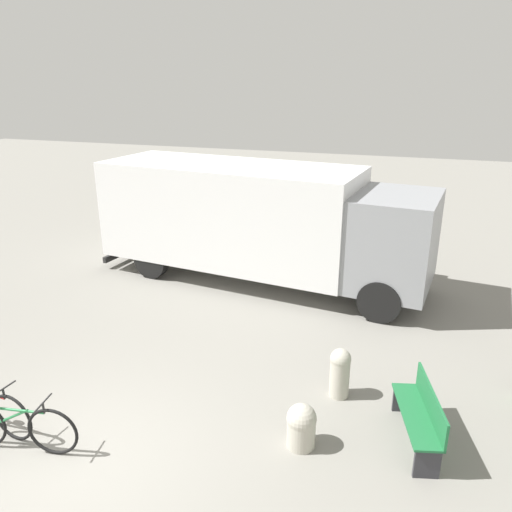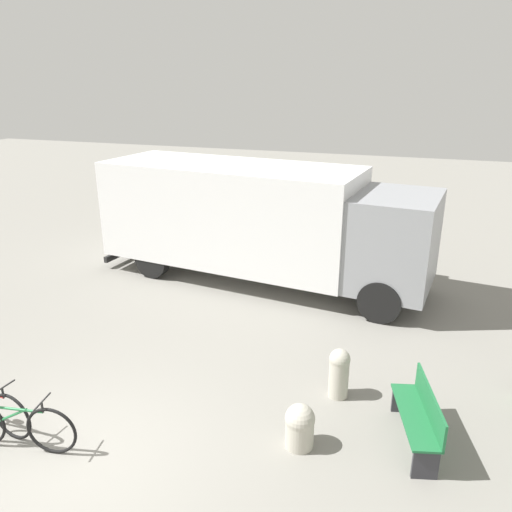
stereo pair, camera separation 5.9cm
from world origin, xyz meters
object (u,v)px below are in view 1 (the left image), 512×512
park_bench (421,414)px  delivery_truck (257,218)px  bicycle_middle (17,426)px  bollard_far_bench (340,371)px  bollard_near_bench (301,425)px

park_bench → delivery_truck: bearing=24.1°
bicycle_middle → park_bench: bearing=10.6°
bollard_far_bench → bicycle_middle: bearing=-146.3°
delivery_truck → bollard_near_bench: (2.55, -5.74, -1.29)m
bicycle_middle → bollard_far_bench: bollard_far_bench is taller
delivery_truck → bollard_near_bench: bearing=-59.4°
delivery_truck → park_bench: delivery_truck is taller
bollard_near_bench → bollard_far_bench: bollard_far_bench is taller
delivery_truck → bicycle_middle: 7.28m
bollard_near_bench → bollard_far_bench: bearing=77.1°
delivery_truck → bollard_far_bench: delivery_truck is taller
bicycle_middle → bollard_far_bench: size_ratio=2.10×
delivery_truck → bollard_far_bench: (2.86, -4.38, -1.17)m
bicycle_middle → bollard_near_bench: (3.72, 1.34, -0.05)m
bollard_far_bench → delivery_truck: bearing=123.1°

